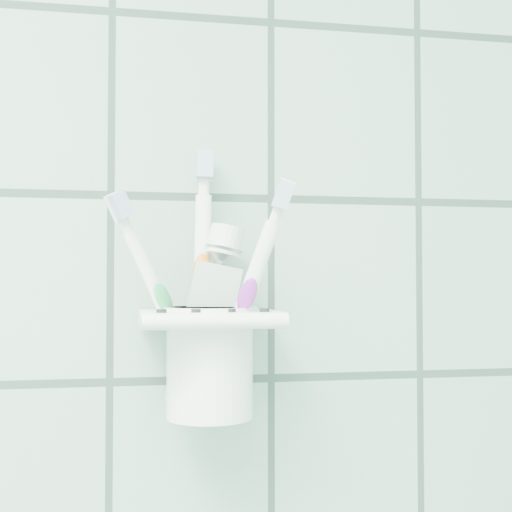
{
  "coord_description": "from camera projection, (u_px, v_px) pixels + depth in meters",
  "views": [
    {
      "loc": [
        0.58,
        0.57,
        1.34
      ],
      "look_at": [
        0.69,
        1.1,
        1.36
      ],
      "focal_mm": 50.0,
      "sensor_mm": 36.0,
      "label": 1
    }
  ],
  "objects": [
    {
      "name": "cup",
      "position": [
        210.0,
        357.0,
        0.59
      ],
      "size": [
        0.08,
        0.08,
        0.09
      ],
      "color": "white",
      "rests_on": "holder_bracket"
    },
    {
      "name": "toothbrush_blue",
      "position": [
        200.0,
        274.0,
        0.6
      ],
      "size": [
        0.02,
        0.04,
        0.22
      ],
      "rotation": [
        -0.12,
        0.03,
        -0.05
      ],
      "color": "white",
      "rests_on": "cup"
    },
    {
      "name": "toothpaste_tube",
      "position": [
        191.0,
        300.0,
        0.6
      ],
      "size": [
        0.07,
        0.04,
        0.16
      ],
      "rotation": [
        -0.07,
        0.21,
        -0.15
      ],
      "color": "silver",
      "rests_on": "cup"
    },
    {
      "name": "toothbrush_pink",
      "position": [
        208.0,
        289.0,
        0.6
      ],
      "size": [
        0.08,
        0.03,
        0.19
      ],
      "rotation": [
        -0.15,
        -0.42,
        0.6
      ],
      "color": "white",
      "rests_on": "cup"
    },
    {
      "name": "holder_bracket",
      "position": [
        209.0,
        320.0,
        0.59
      ],
      "size": [
        0.11,
        0.1,
        0.03
      ],
      "color": "white",
      "rests_on": "wall_back"
    },
    {
      "name": "toothbrush_orange",
      "position": [
        207.0,
        287.0,
        0.59
      ],
      "size": [
        0.06,
        0.05,
        0.2
      ],
      "rotation": [
        0.14,
        0.35,
        -0.19
      ],
      "color": "white",
      "rests_on": "cup"
    }
  ]
}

